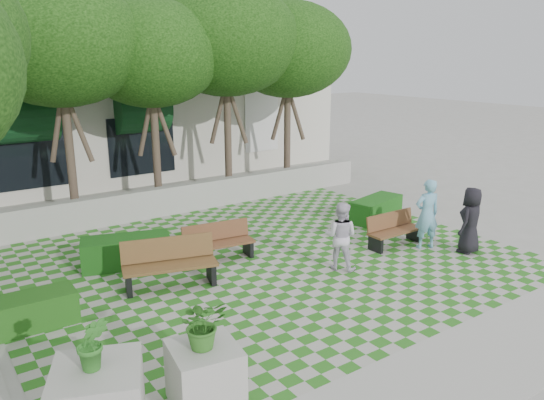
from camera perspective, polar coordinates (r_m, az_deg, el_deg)
ground at (r=12.45m, az=2.09°, el=-8.09°), size 90.00×90.00×0.00m
lawn at (r=13.20m, az=-0.54°, el=-6.65°), size 12.00×12.00×0.00m
sidewalk_south at (r=9.57m, az=20.08°, el=-16.80°), size 16.00×2.00×0.01m
retaining_wall at (r=17.38m, az=-10.29°, el=0.09°), size 15.00×0.36×0.90m
bench_east at (r=14.55m, az=12.98°, el=-3.19°), size 1.67×0.56×0.88m
bench_mid at (r=13.27m, az=-5.78°, el=-4.59°), size 1.81×0.82×0.92m
bench_west at (r=11.91m, az=-10.95°, el=-6.79°), size 2.14×1.20×1.07m
hedge_east at (r=16.72m, az=11.10°, el=-0.95°), size 2.08×1.22×0.68m
hedge_midleft at (r=13.31m, az=-15.39°, el=-5.38°), size 2.23×1.42×0.73m
hedge_west at (r=11.07m, az=-25.01°, el=-10.94°), size 1.82×0.76×0.63m
planter_front at (r=8.00m, az=-7.27°, el=-17.02°), size 1.08×1.08×1.68m
person_blue at (r=14.41m, az=16.32°, el=-1.46°), size 0.79×0.65×1.87m
person_dark at (r=14.48m, az=20.58°, el=-2.06°), size 0.95×0.73×1.72m
person_white at (r=12.61m, az=7.38°, el=-3.88°), size 0.97×1.01×1.65m
tree_row at (r=15.88m, az=-17.06°, el=15.53°), size 17.70×13.40×7.41m
building at (r=24.59m, az=-16.40°, el=9.05°), size 18.00×8.92×5.15m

